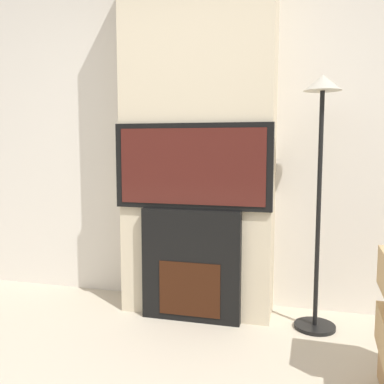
{
  "coord_description": "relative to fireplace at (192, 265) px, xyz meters",
  "views": [
    {
      "loc": [
        0.76,
        -1.26,
        1.25
      ],
      "look_at": [
        0.0,
        1.61,
        0.92
      ],
      "focal_mm": 40.0,
      "sensor_mm": 36.0,
      "label": 1
    }
  ],
  "objects": [
    {
      "name": "wall_back",
      "position": [
        0.0,
        0.43,
        0.95
      ],
      "size": [
        6.0,
        0.06,
        2.7
      ],
      "color": "silver",
      "rests_on": "ground_plane"
    },
    {
      "name": "fireplace",
      "position": [
        0.0,
        0.0,
        0.0
      ],
      "size": [
        0.71,
        0.15,
        0.8
      ],
      "color": "black",
      "rests_on": "ground_plane"
    },
    {
      "name": "television",
      "position": [
        0.0,
        -0.0,
        0.7
      ],
      "size": [
        1.12,
        0.07,
        0.6
      ],
      "color": "black",
      "rests_on": "fireplace"
    },
    {
      "name": "chimney_breast",
      "position": [
        0.0,
        0.2,
        0.95
      ],
      "size": [
        1.1,
        0.39,
        2.7
      ],
      "color": "beige",
      "rests_on": "ground_plane"
    },
    {
      "name": "floor_lamp",
      "position": [
        0.85,
        0.06,
        0.78
      ],
      "size": [
        0.28,
        0.28,
        1.69
      ],
      "color": "black",
      "rests_on": "ground_plane"
    }
  ]
}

